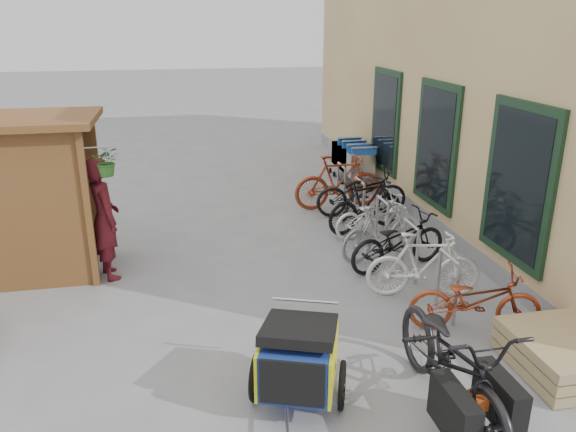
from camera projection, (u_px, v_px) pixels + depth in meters
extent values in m
plane|color=gray|center=(272.00, 333.00, 6.98)|extent=(80.00, 80.00, 0.00)
cube|color=#D2B679|center=(553.00, 30.00, 11.19)|extent=(6.00, 13.00, 7.00)
cube|color=gray|center=(404.00, 198.00, 11.76)|extent=(0.18, 13.00, 0.30)
cube|color=black|center=(518.00, 184.00, 7.56)|extent=(0.06, 1.50, 2.20)
cube|color=black|center=(516.00, 184.00, 7.55)|extent=(0.02, 1.25, 1.95)
cube|color=black|center=(436.00, 145.00, 9.87)|extent=(0.06, 1.50, 2.20)
cube|color=black|center=(435.00, 145.00, 9.87)|extent=(0.02, 1.25, 1.95)
cube|color=black|center=(385.00, 121.00, 12.18)|extent=(0.06, 1.50, 2.20)
cube|color=black|center=(384.00, 121.00, 12.18)|extent=(0.02, 1.25, 1.95)
cube|color=brown|center=(88.00, 211.00, 7.88)|extent=(0.09, 0.09, 2.30)
cube|color=brown|center=(99.00, 186.00, 9.08)|extent=(0.09, 0.09, 2.30)
cube|color=brown|center=(20.00, 214.00, 7.74)|extent=(1.80, 0.05, 2.30)
cube|color=brown|center=(39.00, 189.00, 8.89)|extent=(1.80, 0.05, 2.30)
cube|color=brown|center=(17.00, 120.00, 7.92)|extent=(2.15, 1.65, 0.10)
cube|color=brown|center=(19.00, 218.00, 8.36)|extent=(1.30, 1.15, 0.04)
cube|color=brown|center=(12.00, 179.00, 8.16)|extent=(1.30, 1.15, 0.04)
cylinder|color=#A5A8AD|center=(94.00, 147.00, 7.62)|extent=(0.36, 0.02, 0.02)
imported|color=#306B25|center=(107.00, 161.00, 7.71)|extent=(0.38, 0.33, 0.42)
cylinder|color=#A5A8AD|center=(456.00, 295.00, 7.04)|extent=(0.05, 0.05, 0.84)
cylinder|color=#A5A8AD|center=(438.00, 278.00, 7.50)|extent=(0.05, 0.05, 0.84)
cylinder|color=#A5A8AD|center=(450.00, 257.00, 7.13)|extent=(0.05, 0.50, 0.05)
cylinder|color=#A5A8AD|center=(417.00, 258.00, 8.15)|extent=(0.05, 0.05, 0.84)
cylinder|color=#A5A8AD|center=(403.00, 245.00, 8.61)|extent=(0.05, 0.05, 0.84)
cylinder|color=#A5A8AD|center=(412.00, 225.00, 8.24)|extent=(0.05, 0.50, 0.05)
cylinder|color=#A5A8AD|center=(387.00, 229.00, 9.26)|extent=(0.05, 0.05, 0.84)
cylinder|color=#A5A8AD|center=(377.00, 219.00, 9.72)|extent=(0.05, 0.05, 0.84)
cylinder|color=#A5A8AD|center=(383.00, 200.00, 9.35)|extent=(0.05, 0.50, 0.05)
cylinder|color=#A5A8AD|center=(364.00, 207.00, 10.37)|extent=(0.05, 0.05, 0.84)
cylinder|color=#A5A8AD|center=(355.00, 199.00, 10.83)|extent=(0.05, 0.05, 0.84)
cylinder|color=#A5A8AD|center=(360.00, 181.00, 10.46)|extent=(0.05, 0.50, 0.05)
cylinder|color=#A5A8AD|center=(345.00, 189.00, 11.48)|extent=(0.05, 0.05, 0.84)
cylinder|color=#A5A8AD|center=(338.00, 182.00, 11.94)|extent=(0.05, 0.05, 0.84)
cylinder|color=#A5A8AD|center=(342.00, 166.00, 11.57)|extent=(0.05, 0.50, 0.05)
cube|color=tan|center=(560.00, 365.00, 6.22)|extent=(1.00, 1.20, 0.12)
cube|color=tan|center=(562.00, 354.00, 6.18)|extent=(1.00, 1.20, 0.12)
cube|color=tan|center=(564.00, 343.00, 6.13)|extent=(1.00, 1.20, 0.12)
cube|color=silver|center=(357.00, 162.00, 12.79)|extent=(0.56, 0.87, 0.53)
cube|color=#1B54B1|center=(364.00, 151.00, 12.27)|extent=(0.56, 0.04, 0.18)
cylinder|color=silver|center=(365.00, 148.00, 12.22)|extent=(0.59, 0.04, 0.04)
cylinder|color=black|center=(352.00, 190.00, 12.60)|extent=(0.04, 0.12, 0.12)
cube|color=silver|center=(352.00, 158.00, 13.13)|extent=(0.56, 0.87, 0.53)
cube|color=#1B54B1|center=(359.00, 147.00, 12.60)|extent=(0.56, 0.04, 0.18)
cylinder|color=silver|center=(360.00, 145.00, 12.55)|extent=(0.59, 0.04, 0.04)
cylinder|color=black|center=(347.00, 186.00, 12.94)|extent=(0.04, 0.12, 0.12)
cube|color=silver|center=(348.00, 155.00, 13.46)|extent=(0.56, 0.87, 0.53)
cube|color=#1B54B1|center=(354.00, 144.00, 12.93)|extent=(0.56, 0.04, 0.18)
cylinder|color=silver|center=(355.00, 141.00, 12.88)|extent=(0.59, 0.04, 0.04)
cylinder|color=black|center=(342.00, 182.00, 13.27)|extent=(0.04, 0.12, 0.12)
cube|color=silver|center=(344.00, 152.00, 13.79)|extent=(0.56, 0.87, 0.53)
cube|color=#1B54B1|center=(349.00, 141.00, 13.26)|extent=(0.56, 0.04, 0.18)
cylinder|color=silver|center=(350.00, 138.00, 13.21)|extent=(0.59, 0.04, 0.04)
cylinder|color=black|center=(338.00, 178.00, 13.60)|extent=(0.04, 0.12, 0.12)
cube|color=#1B3798|center=(299.00, 359.00, 5.59)|extent=(0.91, 1.04, 0.51)
cube|color=gold|center=(264.00, 356.00, 5.64)|extent=(0.33, 0.82, 0.51)
cube|color=gold|center=(333.00, 362.00, 5.54)|extent=(0.33, 0.82, 0.51)
cube|color=black|center=(292.00, 384.00, 5.16)|extent=(0.58, 0.24, 0.46)
cube|color=black|center=(299.00, 329.00, 5.54)|extent=(0.96, 1.02, 0.25)
torus|color=black|center=(256.00, 377.00, 5.75)|extent=(0.23, 0.49, 0.50)
torus|color=black|center=(342.00, 385.00, 5.62)|extent=(0.23, 0.49, 0.50)
cylinder|color=#B7B7BC|center=(287.00, 431.00, 4.99)|extent=(0.28, 0.70, 0.03)
cylinder|color=#B7B7BC|center=(305.00, 301.00, 5.90)|extent=(0.66, 0.27, 0.03)
imported|color=black|center=(452.00, 361.00, 5.42)|extent=(0.78, 2.21, 1.16)
cube|color=black|center=(454.00, 412.00, 4.90)|extent=(0.18, 0.65, 0.45)
cube|color=black|center=(499.00, 398.00, 5.09)|extent=(0.18, 0.65, 0.45)
cube|color=#C14412|center=(478.00, 400.00, 4.98)|extent=(0.12, 0.18, 0.12)
imported|color=maroon|center=(104.00, 219.00, 8.25)|extent=(0.65, 0.79, 1.85)
imported|color=#92361A|center=(475.00, 300.00, 6.91)|extent=(1.71, 0.97, 0.85)
imported|color=white|center=(423.00, 265.00, 7.77)|extent=(1.65, 0.77, 0.96)
imported|color=black|center=(398.00, 241.00, 8.68)|extent=(1.83, 1.03, 0.91)
imported|color=#98989C|center=(381.00, 231.00, 9.05)|extent=(1.60, 0.91, 0.93)
imported|color=white|center=(373.00, 215.00, 10.00)|extent=(1.59, 0.82, 0.80)
imported|color=black|center=(366.00, 205.00, 10.23)|extent=(1.72, 0.98, 0.99)
imported|color=black|center=(362.00, 192.00, 11.03)|extent=(1.84, 0.72, 0.95)
imported|color=#92361A|center=(339.00, 182.00, 11.45)|extent=(1.89, 0.65, 1.12)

